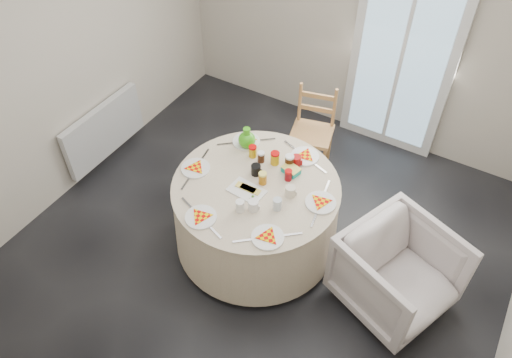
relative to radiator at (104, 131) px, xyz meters
The scene contains 14 objects.
floor 1.99m from the radiator, ahead, with size 4.00×4.00×0.00m, color black.
wall_back 2.80m from the radiator, 42.86° to the left, with size 4.00×0.02×2.60m, color #BCB5A3.
wall_left 0.94m from the radiator, 106.70° to the right, with size 0.02×4.00×2.60m, color #BCB5A3.
glass_door 3.00m from the radiator, 36.79° to the left, with size 1.00×0.08×2.10m, color silver.
radiator is the anchor object (origin of this frame).
table 1.87m from the radiator, ahead, with size 1.38×1.38×0.70m, color beige.
wooden_chair 2.06m from the radiator, 27.90° to the left, with size 0.40×0.38×0.88m, color #C1764C, non-canonical shape.
armchair 3.09m from the radiator, ahead, with size 0.77×0.72×0.79m, color beige.
place_settings 1.91m from the radiator, ahead, with size 1.30×1.30×0.02m, color white, non-canonical shape.
jar_cluster 1.90m from the radiator, ahead, with size 0.44×0.22×0.13m, color #9A4316, non-canonical shape.
butter_tub 2.07m from the radiator, ahead, with size 0.14×0.10×0.06m, color #0B9889.
green_pitcher 1.64m from the radiator, ahead, with size 0.15×0.15×0.19m, color #3AA815, non-canonical shape.
cheese_platter 1.89m from the radiator, ahead, with size 0.28×0.18×0.04m, color white, non-canonical shape.
mugs_glasses 2.02m from the radiator, ahead, with size 0.60×0.60×0.11m, color #ACA2A4, non-canonical shape.
Camera 1 is at (1.32, -2.32, 3.57)m, focal length 35.00 mm.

